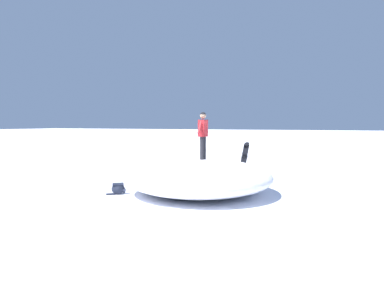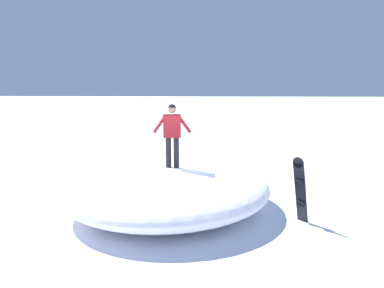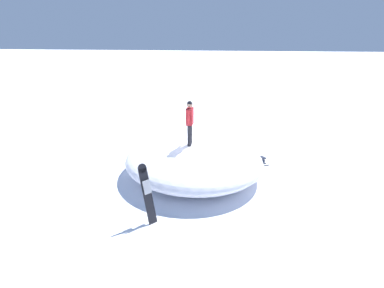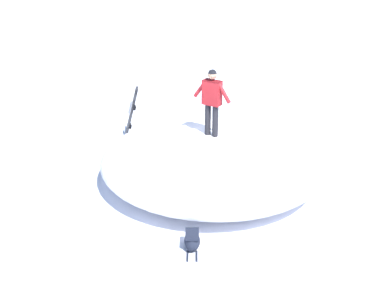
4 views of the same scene
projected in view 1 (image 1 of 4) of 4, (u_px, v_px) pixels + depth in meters
name	position (u px, v px, depth m)	size (l,w,h in m)	color
ground	(196.00, 192.00, 13.04)	(240.00, 240.00, 0.00)	white
snow_mound	(198.00, 177.00, 12.73)	(5.32, 4.97, 1.18)	white
snowboarder_standing	(203.00, 132.00, 12.71)	(0.98, 0.24, 1.60)	black
snowboard_primary_upright	(244.00, 161.00, 15.35)	(0.50, 0.53, 1.65)	black
backpack_near	(119.00, 189.00, 12.69)	(0.56, 0.66, 0.38)	#1E2333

